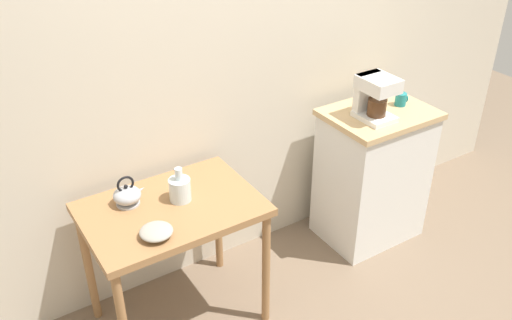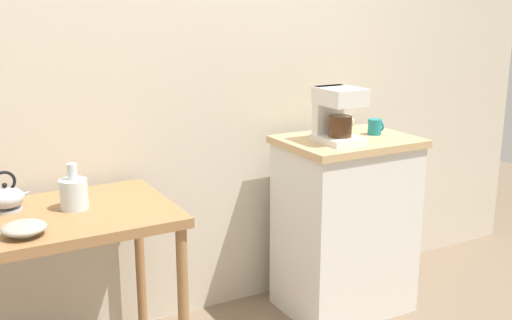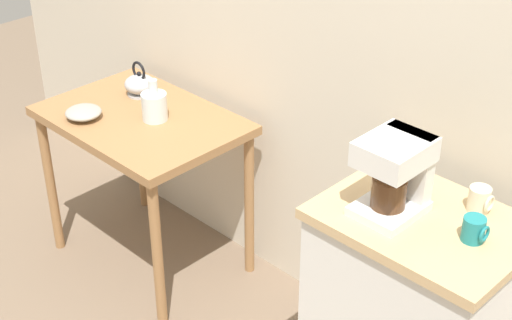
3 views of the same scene
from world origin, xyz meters
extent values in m
cube|color=#9E7044|center=(-0.63, 0.01, 0.74)|extent=(0.87, 0.60, 0.04)
cylinder|color=#9E7044|center=(-1.02, -0.25, 0.36)|extent=(0.04, 0.04, 0.72)
cylinder|color=#9E7044|center=(-0.24, -0.25, 0.36)|extent=(0.04, 0.04, 0.72)
cylinder|color=#9E7044|center=(-1.02, 0.27, 0.36)|extent=(0.04, 0.04, 0.72)
cylinder|color=#9E7044|center=(-0.24, 0.27, 0.36)|extent=(0.04, 0.04, 0.72)
cube|color=tan|center=(0.77, 0.04, 0.88)|extent=(0.64, 0.49, 0.04)
cylinder|color=#9E998C|center=(-0.78, -0.18, 0.77)|extent=(0.07, 0.07, 0.01)
ellipsoid|color=#9E998C|center=(-0.78, -0.18, 0.79)|extent=(0.15, 0.15, 0.04)
cylinder|color=#B2B5BA|center=(-0.80, 0.14, 0.77)|extent=(0.12, 0.12, 0.01)
ellipsoid|color=#B2B5BA|center=(-0.80, 0.14, 0.81)|extent=(0.14, 0.14, 0.08)
cone|color=#B2B5BA|center=(-0.73, 0.14, 0.82)|extent=(0.07, 0.03, 0.05)
sphere|color=black|center=(-0.80, 0.14, 0.86)|extent=(0.02, 0.02, 0.02)
torus|color=black|center=(-0.80, 0.14, 0.88)|extent=(0.09, 0.01, 0.09)
cylinder|color=silver|center=(-0.56, 0.03, 0.82)|extent=(0.11, 0.11, 0.12)
cylinder|color=silver|center=(-0.56, 0.03, 0.91)|extent=(0.04, 0.04, 0.06)
cube|color=white|center=(0.67, -0.02, 0.92)|extent=(0.18, 0.22, 0.03)
cube|color=white|center=(0.67, 0.07, 1.03)|extent=(0.16, 0.05, 0.26)
cube|color=white|center=(0.67, -0.02, 1.12)|extent=(0.18, 0.22, 0.08)
cylinder|color=#4C2D19|center=(0.67, -0.03, 0.98)|extent=(0.11, 0.11, 0.10)
cylinder|color=teal|center=(0.94, 0.04, 0.94)|extent=(0.07, 0.07, 0.08)
torus|color=teal|center=(0.97, 0.04, 0.94)|extent=(0.01, 0.05, 0.05)
cylinder|color=beige|center=(0.87, 0.19, 0.94)|extent=(0.07, 0.07, 0.08)
torus|color=beige|center=(0.90, 0.19, 0.94)|extent=(0.01, 0.06, 0.06)
camera|label=1|loc=(-1.47, -2.10, 2.36)|focal=39.00mm
camera|label=2|loc=(-1.06, -2.34, 1.56)|focal=43.60mm
camera|label=3|loc=(1.77, -1.72, 2.27)|focal=53.63mm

